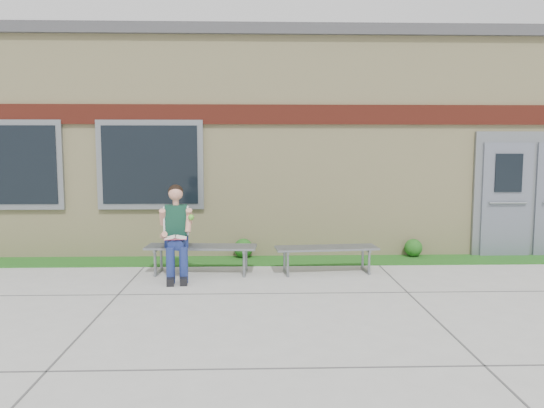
{
  "coord_description": "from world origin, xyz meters",
  "views": [
    {
      "loc": [
        -1.11,
        -6.63,
        2.0
      ],
      "look_at": [
        -0.85,
        1.7,
        1.12
      ],
      "focal_mm": 35.0,
      "sensor_mm": 36.0,
      "label": 1
    }
  ],
  "objects": [
    {
      "name": "ground",
      "position": [
        0.0,
        0.0,
        0.0
      ],
      "size": [
        80.0,
        80.0,
        0.0
      ],
      "primitive_type": "plane",
      "color": "#9E9E99",
      "rests_on": "ground"
    },
    {
      "name": "bench_left",
      "position": [
        -1.98,
        1.7,
        0.35
      ],
      "size": [
        1.77,
        0.6,
        0.45
      ],
      "rotation": [
        0.0,
        0.0,
        -0.07
      ],
      "color": "slate",
      "rests_on": "ground"
    },
    {
      "name": "girl",
      "position": [
        -2.34,
        1.48,
        0.74
      ],
      "size": [
        0.56,
        0.91,
        1.44
      ],
      "rotation": [
        0.0,
        0.0,
        0.11
      ],
      "color": "navy",
      "rests_on": "ground"
    },
    {
      "name": "shrub_east",
      "position": [
        1.78,
        2.85,
        0.18
      ],
      "size": [
        0.32,
        0.32,
        0.32
      ],
      "primitive_type": "sphere",
      "color": "#184F15",
      "rests_on": "grass_strip"
    },
    {
      "name": "school_building",
      "position": [
        -0.0,
        5.99,
        2.1
      ],
      "size": [
        16.2,
        6.22,
        4.2
      ],
      "color": "beige",
      "rests_on": "ground"
    },
    {
      "name": "grass_strip",
      "position": [
        0.0,
        2.6,
        0.01
      ],
      "size": [
        16.0,
        0.8,
        0.02
      ],
      "primitive_type": "cube",
      "color": "#184F15",
      "rests_on": "ground"
    },
    {
      "name": "bench_right",
      "position": [
        0.02,
        1.7,
        0.33
      ],
      "size": [
        1.67,
        0.59,
        0.42
      ],
      "rotation": [
        0.0,
        0.0,
        0.09
      ],
      "color": "slate",
      "rests_on": "ground"
    },
    {
      "name": "shrub_mid",
      "position": [
        -1.34,
        2.85,
        0.19
      ],
      "size": [
        0.35,
        0.35,
        0.35
      ],
      "primitive_type": "sphere",
      "color": "#184F15",
      "rests_on": "grass_strip"
    }
  ]
}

